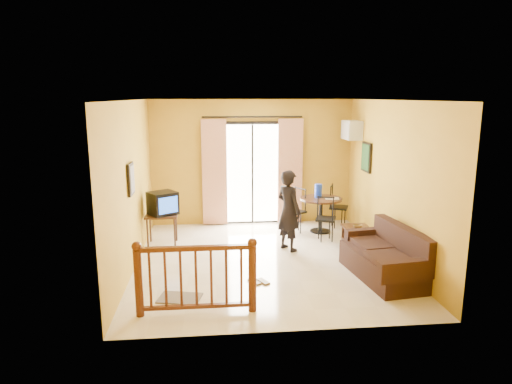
{
  "coord_description": "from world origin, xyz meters",
  "views": [
    {
      "loc": [
        -0.92,
        -7.62,
        2.87
      ],
      "look_at": [
        -0.14,
        0.2,
        1.21
      ],
      "focal_mm": 32.0,
      "sensor_mm": 36.0,
      "label": 1
    }
  ],
  "objects": [
    {
      "name": "botanical_print",
      "position": [
        2.22,
        1.3,
        1.65
      ],
      "size": [
        0.05,
        0.5,
        0.6
      ],
      "color": "black",
      "rests_on": "room_shell"
    },
    {
      "name": "bowl",
      "position": [
        1.85,
        0.54,
        0.42
      ],
      "size": [
        0.19,
        0.19,
        0.06
      ],
      "primitive_type": "imported",
      "rotation": [
        0.0,
        0.0,
        -0.08
      ],
      "color": "brown",
      "rests_on": "coffee_table"
    },
    {
      "name": "sandals",
      "position": [
        -0.21,
        -0.96,
        0.01
      ],
      "size": [
        0.34,
        0.27,
        0.03
      ],
      "color": "brown",
      "rests_on": "ground"
    },
    {
      "name": "dining_chairs",
      "position": [
        1.35,
        1.54,
        0.0
      ],
      "size": [
        1.59,
        1.44,
        0.95
      ],
      "color": "black",
      "rests_on": "ground"
    },
    {
      "name": "room_shell",
      "position": [
        0.0,
        0.0,
        1.7
      ],
      "size": [
        5.0,
        5.0,
        5.0
      ],
      "color": "white",
      "rests_on": "ground"
    },
    {
      "name": "coffee_table",
      "position": [
        1.85,
        0.42,
        0.26
      ],
      "size": [
        0.49,
        0.89,
        0.4
      ],
      "color": "black",
      "rests_on": "ground"
    },
    {
      "name": "air_conditioner",
      "position": [
        2.09,
        1.95,
        2.15
      ],
      "size": [
        0.31,
        0.6,
        0.4
      ],
      "color": "silver",
      "rests_on": "room_shell"
    },
    {
      "name": "ground",
      "position": [
        0.0,
        0.0,
        0.0
      ],
      "size": [
        5.0,
        5.0,
        0.0
      ],
      "primitive_type": "plane",
      "color": "beige",
      "rests_on": "ground"
    },
    {
      "name": "water_jug",
      "position": [
        1.34,
        1.7,
        0.89
      ],
      "size": [
        0.16,
        0.16,
        0.29
      ],
      "primitive_type": "cylinder",
      "color": "#1533CD",
      "rests_on": "dining_table"
    },
    {
      "name": "dining_table",
      "position": [
        1.39,
        1.63,
        0.59
      ],
      "size": [
        0.89,
        0.89,
        0.74
      ],
      "color": "black",
      "rests_on": "ground"
    },
    {
      "name": "tv_table",
      "position": [
        -1.9,
        1.1,
        0.54
      ],
      "size": [
        0.62,
        0.51,
        0.62
      ],
      "color": "black",
      "rests_on": "ground"
    },
    {
      "name": "sofa",
      "position": [
        1.85,
        -0.94,
        0.31
      ],
      "size": [
        1.02,
        1.86,
        0.84
      ],
      "rotation": [
        0.0,
        0.0,
        0.13
      ],
      "color": "black",
      "rests_on": "ground"
    },
    {
      "name": "stair_balustrade",
      "position": [
        -1.15,
        -1.9,
        0.56
      ],
      "size": [
        1.63,
        0.13,
        1.04
      ],
      "color": "#471E0F",
      "rests_on": "ground"
    },
    {
      "name": "doormat",
      "position": [
        -1.41,
        -1.42,
        0.01
      ],
      "size": [
        0.68,
        0.53,
        0.02
      ],
      "primitive_type": "cube",
      "rotation": [
        0.0,
        0.0,
        -0.23
      ],
      "color": "#60574D",
      "rests_on": "ground"
    },
    {
      "name": "picture_left",
      "position": [
        -2.22,
        -0.2,
        1.55
      ],
      "size": [
        0.05,
        0.42,
        0.52
      ],
      "color": "black",
      "rests_on": "room_shell"
    },
    {
      "name": "standing_person",
      "position": [
        0.51,
        0.55,
        0.77
      ],
      "size": [
        0.61,
        0.67,
        1.53
      ],
      "primitive_type": "imported",
      "rotation": [
        0.0,
        0.0,
        2.15
      ],
      "color": "black",
      "rests_on": "ground"
    },
    {
      "name": "serving_tray",
      "position": [
        1.6,
        1.53,
        0.75
      ],
      "size": [
        0.31,
        0.23,
        0.02
      ],
      "primitive_type": "cube",
      "rotation": [
        0.0,
        0.0,
        -0.18
      ],
      "color": "beige",
      "rests_on": "dining_table"
    },
    {
      "name": "balcony_door",
      "position": [
        0.0,
        2.43,
        1.19
      ],
      "size": [
        2.25,
        0.14,
        2.46
      ],
      "color": "black",
      "rests_on": "ground"
    },
    {
      "name": "television",
      "position": [
        -1.87,
        1.1,
        0.84
      ],
      "size": [
        0.65,
        0.64,
        0.44
      ],
      "rotation": [
        0.0,
        0.0,
        0.58
      ],
      "color": "black",
      "rests_on": "tv_table"
    }
  ]
}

